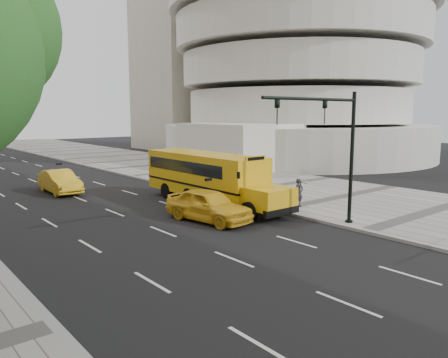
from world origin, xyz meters
TOP-DOWN VIEW (x-y plane):
  - ground at (0.00, 0.00)m, footprint 140.00×140.00m
  - sidewalk_museum at (12.00, 0.00)m, footprint 12.00×140.00m
  - curb_museum at (6.00, 0.00)m, footprint 0.30×140.00m
  - guggenheim at (29.37, 18.51)m, footprint 33.20×42.20m
  - school_bus at (4.50, -1.23)m, footprint 2.96×11.56m
  - taxi_near at (1.84, -4.78)m, footprint 2.68×5.08m
  - taxi_far at (-1.19, 7.92)m, footprint 1.69×4.71m
  - pedestrian at (7.42, -5.89)m, footprint 0.62×0.44m
  - traffic_signal at (5.19, -9.80)m, footprint 6.18×0.36m

SIDE VIEW (x-z plane):
  - ground at x=0.00m, z-range 0.00..0.00m
  - sidewalk_museum at x=12.00m, z-range 0.00..0.15m
  - curb_museum at x=6.00m, z-range 0.00..0.15m
  - taxi_far at x=-1.19m, z-range 0.00..1.54m
  - taxi_near at x=1.84m, z-range 0.00..1.64m
  - pedestrian at x=7.42m, z-range 0.15..1.76m
  - school_bus at x=4.50m, z-range 0.17..3.36m
  - traffic_signal at x=5.19m, z-range 0.89..7.29m
  - guggenheim at x=29.37m, z-range -3.92..31.08m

